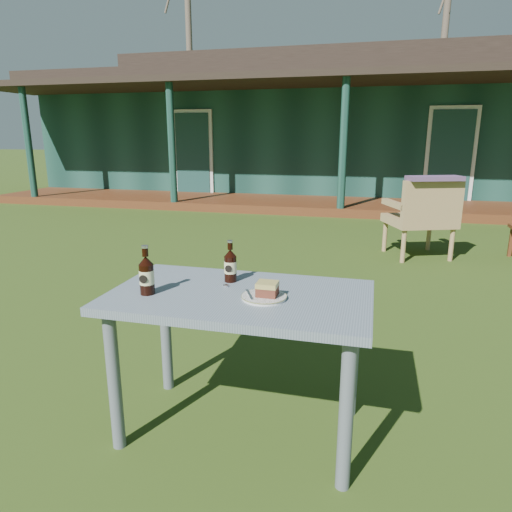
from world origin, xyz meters
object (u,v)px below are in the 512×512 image
(plate, at_px, (264,297))
(cola_bottle_far, at_px, (147,275))
(cafe_table, at_px, (240,313))
(cola_bottle_near, at_px, (230,265))
(armchair_left, at_px, (423,214))
(cake_slice, at_px, (267,289))

(plate, xyz_separation_m, cola_bottle_far, (-0.53, -0.07, 0.08))
(cafe_table, relative_size, cola_bottle_far, 5.26)
(cola_bottle_near, bearing_deg, armchair_left, 70.86)
(cola_bottle_far, bearing_deg, cake_slice, 8.25)
(plate, distance_m, cake_slice, 0.04)
(cafe_table, height_order, cola_bottle_near, cola_bottle_near)
(cafe_table, distance_m, armchair_left, 3.90)
(cafe_table, relative_size, cake_slice, 13.04)
(cafe_table, bearing_deg, armchair_left, 72.91)
(cake_slice, relative_size, armchair_left, 0.10)
(cola_bottle_far, bearing_deg, cafe_table, 16.16)
(cola_bottle_far, xyz_separation_m, armchair_left, (1.55, 3.85, -0.28))
(cafe_table, bearing_deg, cola_bottle_near, 121.02)
(cake_slice, relative_size, cola_bottle_near, 0.44)
(plate, bearing_deg, armchair_left, 74.87)
(cola_bottle_far, bearing_deg, armchair_left, 68.02)
(plate, relative_size, cola_bottle_near, 0.98)
(cafe_table, xyz_separation_m, armchair_left, (1.15, 3.73, -0.09))
(plate, xyz_separation_m, armchair_left, (1.02, 3.78, -0.20))
(cafe_table, height_order, cola_bottle_far, cola_bottle_far)
(cafe_table, xyz_separation_m, cola_bottle_far, (-0.41, -0.12, 0.19))
(plate, height_order, cake_slice, cake_slice)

